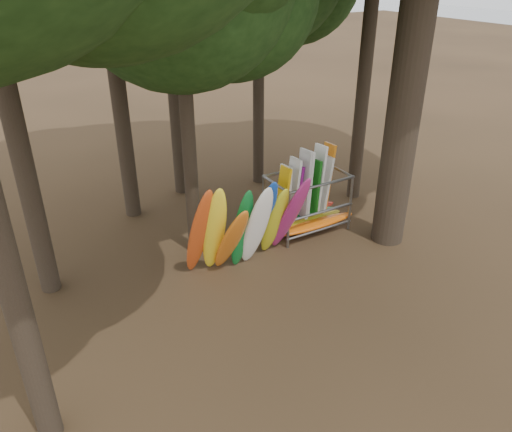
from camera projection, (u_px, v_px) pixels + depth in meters
ground at (289, 278)px, 14.45m from camera, size 120.00×120.00×0.00m
lake at (14, 34)px, 60.38m from camera, size 160.00×160.00×0.00m
kayak_row at (246, 227)px, 14.25m from camera, size 3.62×2.07×3.19m
storage_rack at (307, 203)px, 16.66m from camera, size 3.11×1.56×2.81m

